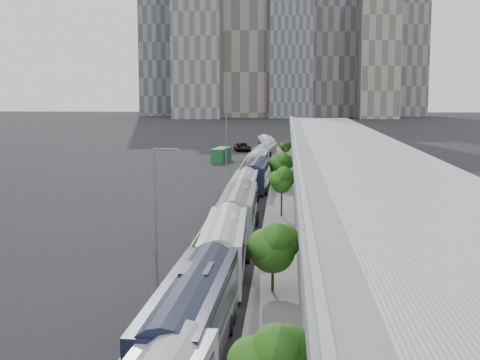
# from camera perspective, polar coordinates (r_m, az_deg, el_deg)

# --- Properties ---
(sidewalk) EXTENTS (10.00, 170.00, 0.12)m
(sidewalk) POSITION_cam_1_polar(r_m,az_deg,el_deg) (65.99, 6.39, -3.31)
(sidewalk) COLOR gray
(sidewalk) RESTS_ON ground
(lane_line) EXTENTS (0.12, 160.00, 0.02)m
(lane_line) POSITION_cam_1_polar(r_m,az_deg,el_deg) (66.39, -2.71, -3.25)
(lane_line) COLOR gold
(lane_line) RESTS_ON ground
(depot) EXTENTS (12.45, 160.40, 7.20)m
(depot) POSITION_cam_1_polar(r_m,az_deg,el_deg) (65.72, 9.92, -0.37)
(depot) COLOR gray
(depot) RESTS_ON ground
(skyline) EXTENTS (145.00, 64.00, 120.00)m
(skyline) POSITION_cam_1_polar(r_m,az_deg,el_deg) (336.24, 2.53, 14.13)
(skyline) COLOR slate
(skyline) RESTS_ON ground
(bus_1) EXTENTS (3.21, 14.09, 4.10)m
(bus_1) POSITION_cam_1_polar(r_m,az_deg,el_deg) (31.48, -4.09, -12.39)
(bus_1) COLOR black
(bus_1) RESTS_ON ground
(bus_2) EXTENTS (3.23, 13.55, 3.93)m
(bus_2) POSITION_cam_1_polar(r_m,az_deg,el_deg) (45.47, -1.31, -6.17)
(bus_2) COLOR #B9B9BB
(bus_2) RESTS_ON ground
(bus_3) EXTENTS (3.07, 13.88, 4.04)m
(bus_3) POSITION_cam_1_polar(r_m,az_deg,el_deg) (58.57, -0.10, -3.01)
(bus_3) COLOR slate
(bus_3) RESTS_ON ground
(bus_4) EXTENTS (2.81, 12.57, 3.67)m
(bus_4) POSITION_cam_1_polar(r_m,az_deg,el_deg) (72.08, 0.37, -1.13)
(bus_4) COLOR #ADAEB7
(bus_4) RESTS_ON ground
(bus_5) EXTENTS (3.03, 13.06, 3.80)m
(bus_5) POSITION_cam_1_polar(r_m,az_deg,el_deg) (84.79, 1.48, 0.21)
(bus_5) COLOR black
(bus_5) RESTS_ON ground
(bus_6) EXTENTS (2.82, 12.11, 3.52)m
(bus_6) POSITION_cam_1_polar(r_m,az_deg,el_deg) (101.70, 1.59, 1.38)
(bus_6) COLOR #B7B7B9
(bus_6) RESTS_ON ground
(bus_7) EXTENTS (3.61, 12.97, 3.74)m
(bus_7) POSITION_cam_1_polar(r_m,az_deg,el_deg) (112.56, 2.22, 2.02)
(bus_7) COLOR gray
(bus_7) RESTS_ON ground
(bus_8) EXTENTS (3.80, 13.21, 3.81)m
(bus_8) POSITION_cam_1_polar(r_m,az_deg,el_deg) (129.65, 2.24, 2.77)
(bus_8) COLOR silver
(bus_8) RESTS_ON ground
(tree_0) EXTENTS (2.20, 2.20, 5.02)m
(tree_0) POSITION_cam_1_polar(r_m,az_deg,el_deg) (22.27, 2.49, -15.06)
(tree_0) COLOR black
(tree_0) RESTS_ON ground
(tree_1) EXTENTS (2.80, 2.80, 4.54)m
(tree_1) POSITION_cam_1_polar(r_m,az_deg,el_deg) (41.35, 2.82, -5.49)
(tree_1) COLOR black
(tree_1) RESTS_ON ground
(tree_2) EXTENTS (2.14, 2.14, 4.91)m
(tree_2) POSITION_cam_1_polar(r_m,az_deg,el_deg) (66.11, 3.58, 0.04)
(tree_2) COLOR black
(tree_2) RESTS_ON ground
(tree_3) EXTENTS (2.74, 2.74, 4.56)m
(tree_3) POSITION_cam_1_polar(r_m,az_deg,el_deg) (87.43, 3.50, 1.47)
(tree_3) COLOR black
(tree_3) RESTS_ON ground
(tree_4) EXTENTS (1.59, 1.59, 3.81)m
(tree_4) POSITION_cam_1_polar(r_m,az_deg,el_deg) (115.48, 3.92, 2.85)
(tree_4) COLOR black
(tree_4) RESTS_ON ground
(street_lamp_near) EXTENTS (2.04, 0.22, 8.19)m
(street_lamp_near) POSITION_cam_1_polar(r_m,az_deg,el_deg) (51.52, -7.04, -1.07)
(street_lamp_near) COLOR #59595E
(street_lamp_near) RESTS_ON ground
(street_lamp_far) EXTENTS (2.04, 0.22, 9.09)m
(street_lamp_far) POSITION_cam_1_polar(r_m,az_deg,el_deg) (112.20, -1.09, 3.88)
(street_lamp_far) COLOR #59595E
(street_lamp_far) RESTS_ON ground
(shipping_container) EXTENTS (3.12, 6.94, 2.46)m
(shipping_container) POSITION_cam_1_polar(r_m,az_deg,el_deg) (119.08, -1.60, 2.16)
(shipping_container) COLOR #154625
(shipping_container) RESTS_ON ground
(suv) EXTENTS (4.22, 6.87, 1.78)m
(suv) POSITION_cam_1_polar(r_m,az_deg,el_deg) (139.85, 0.19, 2.83)
(suv) COLOR black
(suv) RESTS_ON ground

